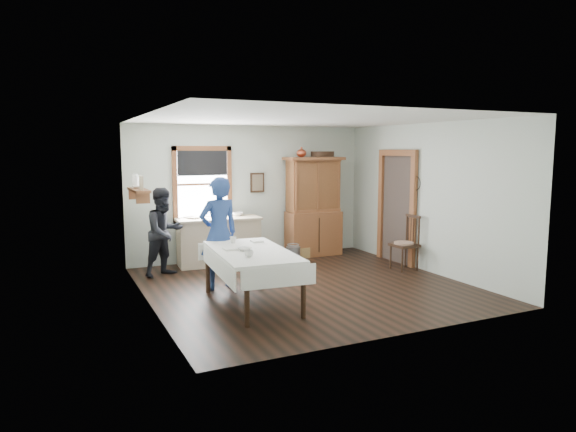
{
  "coord_description": "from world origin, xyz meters",
  "views": [
    {
      "loc": [
        -3.74,
        -7.31,
        2.22
      ],
      "look_at": [
        -0.17,
        0.3,
        1.13
      ],
      "focal_mm": 32.0,
      "sensor_mm": 36.0,
      "label": 1
    }
  ],
  "objects_px": {
    "pail": "(293,254)",
    "wicker_basket": "(300,252)",
    "work_counter": "(219,241)",
    "spindle_chair": "(404,242)",
    "china_hutch": "(314,206)",
    "figure_dark": "(165,235)",
    "woman_blue": "(219,237)",
    "dining_table": "(252,277)"
  },
  "relations": [
    {
      "from": "pail",
      "to": "wicker_basket",
      "type": "distance_m",
      "value": 0.44
    },
    {
      "from": "pail",
      "to": "wicker_basket",
      "type": "bearing_deg",
      "value": 44.84
    },
    {
      "from": "work_counter",
      "to": "wicker_basket",
      "type": "distance_m",
      "value": 1.76
    },
    {
      "from": "wicker_basket",
      "to": "spindle_chair",
      "type": "bearing_deg",
      "value": -54.8
    },
    {
      "from": "china_hutch",
      "to": "figure_dark",
      "type": "bearing_deg",
      "value": -169.83
    },
    {
      "from": "woman_blue",
      "to": "figure_dark",
      "type": "bearing_deg",
      "value": -71.68
    },
    {
      "from": "china_hutch",
      "to": "work_counter",
      "type": "bearing_deg",
      "value": -176.87
    },
    {
      "from": "wicker_basket",
      "to": "woman_blue",
      "type": "height_order",
      "value": "woman_blue"
    },
    {
      "from": "china_hutch",
      "to": "figure_dark",
      "type": "relative_size",
      "value": 1.43
    },
    {
      "from": "work_counter",
      "to": "china_hutch",
      "type": "relative_size",
      "value": 0.78
    },
    {
      "from": "pail",
      "to": "wicker_basket",
      "type": "height_order",
      "value": "pail"
    },
    {
      "from": "dining_table",
      "to": "woman_blue",
      "type": "distance_m",
      "value": 1.13
    },
    {
      "from": "china_hutch",
      "to": "pail",
      "type": "bearing_deg",
      "value": -146.05
    },
    {
      "from": "spindle_chair",
      "to": "figure_dark",
      "type": "xyz_separation_m",
      "value": [
        -4.11,
        1.44,
        0.21
      ]
    },
    {
      "from": "work_counter",
      "to": "spindle_chair",
      "type": "height_order",
      "value": "spindle_chair"
    },
    {
      "from": "work_counter",
      "to": "china_hutch",
      "type": "bearing_deg",
      "value": 5.34
    },
    {
      "from": "china_hutch",
      "to": "dining_table",
      "type": "distance_m",
      "value": 3.73
    },
    {
      "from": "china_hutch",
      "to": "figure_dark",
      "type": "height_order",
      "value": "china_hutch"
    },
    {
      "from": "work_counter",
      "to": "pail",
      "type": "relative_size",
      "value": 5.24
    },
    {
      "from": "spindle_chair",
      "to": "woman_blue",
      "type": "bearing_deg",
      "value": 173.68
    },
    {
      "from": "figure_dark",
      "to": "work_counter",
      "type": "bearing_deg",
      "value": -5.25
    },
    {
      "from": "pail",
      "to": "woman_blue",
      "type": "height_order",
      "value": "woman_blue"
    },
    {
      "from": "dining_table",
      "to": "spindle_chair",
      "type": "height_order",
      "value": "spindle_chair"
    },
    {
      "from": "work_counter",
      "to": "woman_blue",
      "type": "distance_m",
      "value": 1.77
    },
    {
      "from": "dining_table",
      "to": "wicker_basket",
      "type": "bearing_deg",
      "value": 51.43
    },
    {
      "from": "work_counter",
      "to": "woman_blue",
      "type": "xyz_separation_m",
      "value": [
        -0.51,
        -1.65,
        0.37
      ]
    },
    {
      "from": "work_counter",
      "to": "spindle_chair",
      "type": "bearing_deg",
      "value": -28.08
    },
    {
      "from": "wicker_basket",
      "to": "woman_blue",
      "type": "bearing_deg",
      "value": -144.76
    },
    {
      "from": "spindle_chair",
      "to": "wicker_basket",
      "type": "bearing_deg",
      "value": 122.39
    },
    {
      "from": "china_hutch",
      "to": "woman_blue",
      "type": "relative_size",
      "value": 1.24
    },
    {
      "from": "dining_table",
      "to": "pail",
      "type": "relative_size",
      "value": 6.48
    },
    {
      "from": "dining_table",
      "to": "spindle_chair",
      "type": "bearing_deg",
      "value": 13.7
    },
    {
      "from": "dining_table",
      "to": "spindle_chair",
      "type": "distance_m",
      "value": 3.45
    },
    {
      "from": "work_counter",
      "to": "wicker_basket",
      "type": "bearing_deg",
      "value": 1.52
    },
    {
      "from": "pail",
      "to": "figure_dark",
      "type": "height_order",
      "value": "figure_dark"
    },
    {
      "from": "china_hutch",
      "to": "wicker_basket",
      "type": "distance_m",
      "value": 1.01
    },
    {
      "from": "dining_table",
      "to": "woman_blue",
      "type": "bearing_deg",
      "value": 98.52
    },
    {
      "from": "figure_dark",
      "to": "china_hutch",
      "type": "bearing_deg",
      "value": -17.61
    },
    {
      "from": "china_hutch",
      "to": "woman_blue",
      "type": "bearing_deg",
      "value": -145.18
    },
    {
      "from": "china_hutch",
      "to": "figure_dark",
      "type": "distance_m",
      "value": 3.27
    },
    {
      "from": "dining_table",
      "to": "pail",
      "type": "xyz_separation_m",
      "value": [
        1.77,
        2.3,
        -0.24
      ]
    },
    {
      "from": "spindle_chair",
      "to": "figure_dark",
      "type": "height_order",
      "value": "figure_dark"
    }
  ]
}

